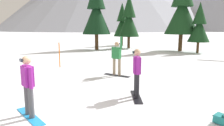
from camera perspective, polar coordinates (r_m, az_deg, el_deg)
name	(u,v)px	position (r m, az deg, el deg)	size (l,w,h in m)	color
ground_plane	(49,124)	(5.92, -16.73, -15.64)	(800.00, 800.00, 0.00)	white
snowboarder_foreground	(28,85)	(6.27, -21.79, -5.61)	(1.54, 0.97, 1.73)	#1E8CD8
snowboarder_midground	(137,72)	(7.52, 6.74, -2.44)	(0.85, 1.47, 1.75)	black
snowboarder_background	(117,57)	(10.90, 1.30, 1.57)	(1.53, 0.53, 2.04)	black
backpack_teal	(224,120)	(6.35, 28.10, -13.36)	(0.55, 0.48, 0.28)	#1E7A7F
trail_marker_pole	(59,55)	(13.68, -14.05, 2.12)	(0.06, 0.06, 1.57)	orange
pine_tree_twin	(122,22)	(29.76, 2.75, 10.94)	(2.33, 2.33, 5.92)	#472D19
pine_tree_leaning	(129,19)	(25.81, 4.62, 11.83)	(2.51, 2.51, 6.49)	#472D19
pine_tree_tall	(199,25)	(22.64, 22.55, 9.39)	(2.11, 2.11, 4.97)	#472D19
pine_tree_slender	(96,11)	(24.20, -4.28, 13.97)	(3.19, 3.19, 8.02)	#472D19
pine_tree_young	(182,8)	(23.83, 18.48, 13.86)	(3.50, 3.50, 8.22)	#472D19
peak_west_ridge	(170,3)	(245.13, 15.54, 15.44)	(117.01, 117.01, 55.97)	#9EA3B2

